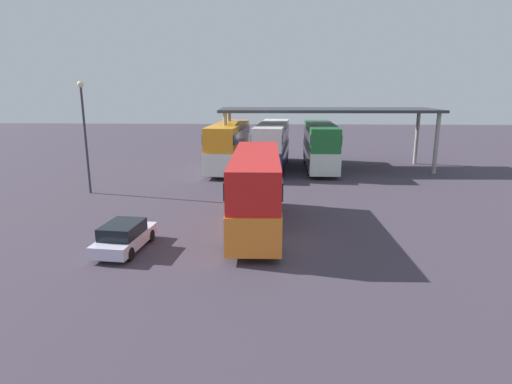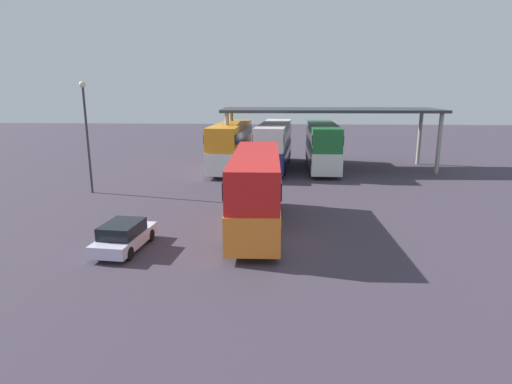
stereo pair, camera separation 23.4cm
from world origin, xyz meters
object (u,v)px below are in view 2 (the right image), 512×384
object	(u,v)px
double_decker_main	(256,188)
parked_hatchback	(124,236)
double_decker_near_canopy	(231,145)
double_decker_mid_row	(274,144)
double_decker_far_right	(322,145)
lamppost_tall	(86,124)

from	to	relation	value
double_decker_main	parked_hatchback	world-z (taller)	double_decker_main
parked_hatchback	double_decker_near_canopy	size ratio (longest dim) A/B	0.39
double_decker_mid_row	parked_hatchback	bearing A→B (deg)	167.05
parked_hatchback	double_decker_near_canopy	world-z (taller)	double_decker_near_canopy
double_decker_main	parked_hatchback	xyz separation A→B (m)	(-5.98, -3.51, -1.55)
double_decker_main	double_decker_mid_row	size ratio (longest dim) A/B	0.89
double_decker_mid_row	double_decker_far_right	xyz separation A→B (m)	(4.41, -0.32, -0.02)
double_decker_main	double_decker_mid_row	xyz separation A→B (m)	(0.78, 17.83, 0.07)
double_decker_far_right	double_decker_main	bearing A→B (deg)	164.34
double_decker_main	double_decker_far_right	xyz separation A→B (m)	(5.19, 17.50, 0.06)
parked_hatchback	double_decker_mid_row	distance (m)	22.44
double_decker_near_canopy	double_decker_main	bearing A→B (deg)	-165.00
double_decker_far_right	double_decker_near_canopy	bearing A→B (deg)	96.05
double_decker_main	parked_hatchback	bearing A→B (deg)	119.43
parked_hatchback	double_decker_mid_row	size ratio (longest dim) A/B	0.35
double_decker_main	double_decker_far_right	bearing A→B (deg)	-17.52
parked_hatchback	double_decker_near_canopy	distance (m)	20.51
double_decker_main	parked_hatchback	distance (m)	7.10
double_decker_near_canopy	double_decker_mid_row	bearing A→B (deg)	-70.50
double_decker_main	parked_hatchback	size ratio (longest dim) A/B	2.55
double_decker_main	lamppost_tall	bearing A→B (deg)	57.93
double_decker_near_canopy	double_decker_far_right	world-z (taller)	double_decker_near_canopy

